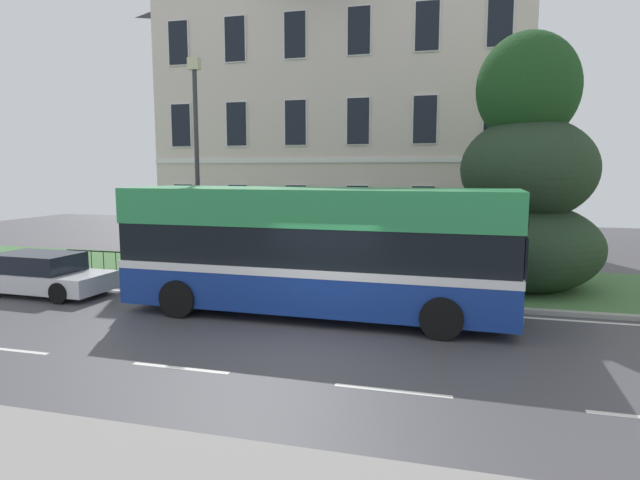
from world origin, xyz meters
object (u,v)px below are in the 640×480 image
Objects in this scene: single_decker_bus at (316,249)px; parked_hatchback_01 at (43,274)px; georgian_townhouse at (348,100)px; evergreen_tree at (524,190)px; street_lamp_post at (197,157)px.

parked_hatchback_01 is at bearing -179.68° from single_decker_bus.
georgian_townhouse is 1.68× the size of single_decker_bus.
georgian_townhouse is at bearing 129.72° from evergreen_tree.
single_decker_bus reaches higher than parked_hatchback_01.
evergreen_tree is 0.79× the size of single_decker_bus.
evergreen_tree reaches higher than single_decker_bus.
single_decker_bus is (-5.37, -4.59, -1.40)m from evergreen_tree.
georgian_townhouse is at bearing 67.01° from parked_hatchback_01.
single_decker_bus is 2.46× the size of parked_hatchback_01.
georgian_townhouse reaches higher than street_lamp_post.
evergreen_tree is 1.95× the size of parked_hatchback_01.
georgian_townhouse reaches higher than evergreen_tree.
georgian_townhouse is 2.12× the size of evergreen_tree.
single_decker_bus is at bearing 1.57° from parked_hatchback_01.
georgian_townhouse is 4.13× the size of parked_hatchback_01.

